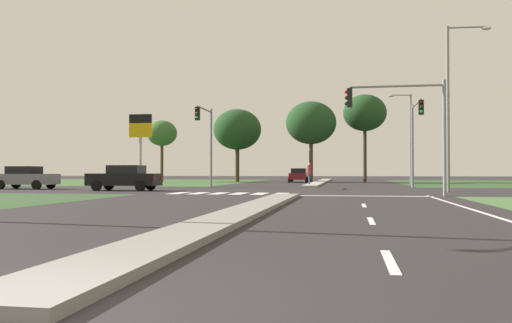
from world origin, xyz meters
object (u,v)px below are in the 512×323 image
car_black_second (125,178)px  treeline_second (237,130)px  traffic_signal_near_right (407,116)px  treeline_fourth (365,113)px  street_lamp_second (451,99)px  treeline_near (162,134)px  street_lamp_third (409,134)px  treeline_third (311,123)px  traffic_signal_far_left (206,133)px  fuel_price_totem (140,134)px  pedestrian_at_median (309,171)px  traffic_signal_far_right (415,128)px  car_grey_third (26,177)px  car_maroon_fourth (299,175)px

car_black_second → treeline_second: size_ratio=0.53×
traffic_signal_near_right → treeline_fourth: 33.84m
street_lamp_second → treeline_near: size_ratio=1.36×
street_lamp_third → treeline_third: size_ratio=0.96×
traffic_signal_far_left → treeline_second: bearing=95.8°
treeline_fourth → fuel_price_totem: bearing=-130.4°
pedestrian_at_median → treeline_second: size_ratio=0.21×
traffic_signal_far_right → fuel_price_totem: bearing=176.9°
street_lamp_third → treeline_near: bearing=162.9°
traffic_signal_near_right → pedestrian_at_median: (-6.13, 17.91, -2.72)m
street_lamp_second → treeline_second: (-18.82, 28.28, 0.61)m
car_black_second → traffic_signal_far_right: traffic_signal_far_right is taller
treeline_near → treeline_fourth: (23.58, 0.51, 2.04)m
traffic_signal_far_left → treeline_third: bearing=71.5°
car_grey_third → treeline_fourth: bearing=138.9°
street_lamp_second → treeline_near: 39.00m
traffic_signal_far_right → treeline_fourth: 22.65m
treeline_third → street_lamp_second: bearing=-68.6°
pedestrian_at_median → treeline_near: size_ratio=0.25×
street_lamp_third → treeline_fourth: 10.11m
car_maroon_fourth → fuel_price_totem: (-10.75, -19.13, 3.38)m
treeline_second → treeline_third: (8.79, -2.65, 0.41)m
car_black_second → fuel_price_totem: (-2.15, 7.92, 3.35)m
car_black_second → fuel_price_totem: bearing=15.2°
treeline_near → car_black_second: bearing=-74.7°
traffic_signal_far_right → pedestrian_at_median: size_ratio=3.42×
traffic_signal_far_right → treeline_third: (-8.65, 19.93, 2.28)m
car_maroon_fourth → treeline_second: 9.43m
car_grey_third → traffic_signal_far_left: size_ratio=0.69×
street_lamp_second → street_lamp_third: bearing=91.2°
street_lamp_third → fuel_price_totem: size_ratio=1.49×
treeline_near → treeline_second: 8.98m
traffic_signal_far_right → pedestrian_at_median: (-7.89, 6.50, -3.00)m
car_maroon_fourth → street_lamp_second: size_ratio=0.44×
traffic_signal_near_right → treeline_second: size_ratio=0.67×
treeline_second → traffic_signal_far_left: bearing=-84.2°
treeline_near → treeline_third: (17.72, -1.77, 0.83)m
traffic_signal_far_right → treeline_second: 28.59m
traffic_signal_far_left → street_lamp_third: (16.18, 12.93, 0.63)m
car_maroon_fourth → fuel_price_totem: fuel_price_totem is taller
street_lamp_third → street_lamp_second: bearing=-88.8°
traffic_signal_near_right → car_maroon_fourth: bearing=104.6°
street_lamp_third → traffic_signal_far_left: bearing=-141.4°
traffic_signal_far_right → treeline_fourth: treeline_fourth is taller
traffic_signal_far_right → pedestrian_at_median: 10.65m
traffic_signal_far_right → street_lamp_second: (1.38, -5.70, 1.26)m
car_black_second → car_grey_third: car_black_second is taller
pedestrian_at_median → treeline_fourth: 17.74m
car_maroon_fourth → fuel_price_totem: size_ratio=0.76×
treeline_second → traffic_signal_near_right: bearing=-65.2°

